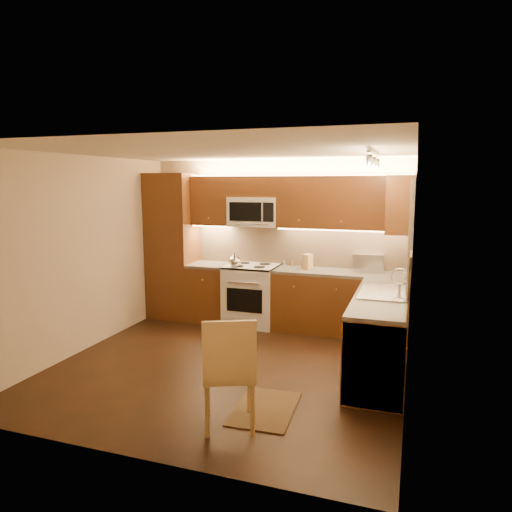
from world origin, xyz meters
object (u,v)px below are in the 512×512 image
(sink, at_px, (383,286))
(kettle, at_px, (235,260))
(stove, at_px, (252,295))
(toaster_oven, at_px, (369,262))
(dining_chair, at_px, (229,370))
(knife_block, at_px, (308,262))
(soap_bottle, at_px, (406,275))
(microwave, at_px, (254,212))

(sink, bearing_deg, kettle, 157.57)
(stove, height_order, sink, sink)
(sink, distance_m, toaster_oven, 1.35)
(stove, xyz_separation_m, dining_chair, (0.81, -2.95, 0.05))
(toaster_oven, bearing_deg, knife_block, -175.16)
(kettle, xyz_separation_m, soap_bottle, (2.43, -0.18, -0.04))
(kettle, relative_size, soap_bottle, 1.20)
(microwave, distance_m, dining_chair, 3.41)
(sink, distance_m, dining_chair, 2.22)
(kettle, bearing_deg, knife_block, -6.10)
(soap_bottle, relative_size, dining_chair, 0.18)
(stove, distance_m, dining_chair, 3.06)
(kettle, height_order, soap_bottle, kettle)
(sink, xyz_separation_m, soap_bottle, (0.24, 0.72, 0.02))
(microwave, height_order, knife_block, microwave)
(soap_bottle, bearing_deg, dining_chair, -113.93)
(stove, relative_size, kettle, 4.22)
(stove, height_order, toaster_oven, toaster_oven)
(toaster_oven, relative_size, knife_block, 1.94)
(microwave, distance_m, sink, 2.48)
(sink, distance_m, kettle, 2.37)
(kettle, bearing_deg, toaster_oven, -9.44)
(stove, relative_size, toaster_oven, 2.15)
(microwave, bearing_deg, sink, -32.21)
(stove, xyz_separation_m, sink, (2.00, -1.12, 0.52))
(stove, bearing_deg, sink, -29.36)
(sink, xyz_separation_m, kettle, (-2.19, 0.90, 0.05))
(microwave, height_order, soap_bottle, microwave)
(kettle, relative_size, dining_chair, 0.21)
(soap_bottle, height_order, dining_chair, soap_bottle)
(microwave, xyz_separation_m, sink, (2.00, -1.26, -0.74))
(stove, xyz_separation_m, toaster_oven, (1.71, 0.19, 0.57))
(toaster_oven, bearing_deg, sink, -80.82)
(stove, distance_m, soap_bottle, 2.34)
(stove, bearing_deg, toaster_oven, 6.36)
(microwave, xyz_separation_m, knife_block, (0.85, -0.07, -0.71))
(sink, distance_m, soap_bottle, 0.76)
(sink, bearing_deg, soap_bottle, 71.63)
(sink, bearing_deg, microwave, 147.79)
(stove, bearing_deg, dining_chair, -74.58)
(knife_block, bearing_deg, stove, -159.32)
(microwave, xyz_separation_m, toaster_oven, (1.71, 0.06, -0.69))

